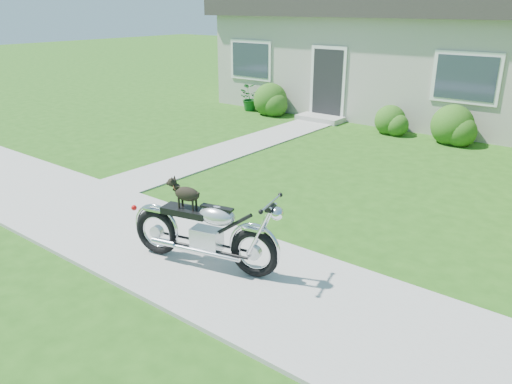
% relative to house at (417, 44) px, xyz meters
% --- Properties ---
extents(ground, '(80.00, 80.00, 0.00)m').
position_rel_house_xyz_m(ground, '(0.00, -11.99, -2.16)').
color(ground, '#235114').
rests_on(ground, ground).
extents(sidewalk, '(24.00, 2.20, 0.04)m').
position_rel_house_xyz_m(sidewalk, '(0.00, -11.99, -2.14)').
color(sidewalk, '#9E9B93').
rests_on(sidewalk, ground).
extents(walkway, '(1.20, 8.00, 0.03)m').
position_rel_house_xyz_m(walkway, '(-1.50, -6.99, -2.14)').
color(walkway, '#9E9B93').
rests_on(walkway, ground).
extents(house, '(12.60, 7.03, 4.50)m').
position_rel_house_xyz_m(house, '(0.00, 0.00, 0.00)').
color(house, beige).
rests_on(house, ground).
extents(shrub_row, '(9.15, 1.09, 1.09)m').
position_rel_house_xyz_m(shrub_row, '(1.14, -3.49, -1.72)').
color(shrub_row, '#2B5817').
rests_on(shrub_row, ground).
extents(potted_plant_left, '(0.84, 0.76, 0.83)m').
position_rel_house_xyz_m(potted_plant_left, '(-4.24, -3.44, -1.74)').
color(potted_plant_left, '#144F19').
rests_on(potted_plant_left, ground).
extents(potted_plant_right, '(0.40, 0.40, 0.67)m').
position_rel_house_xyz_m(potted_plant_right, '(0.86, -3.44, -1.82)').
color(potted_plant_right, '#29721F').
rests_on(potted_plant_right, ground).
extents(motorcycle_with_dog, '(2.19, 0.83, 1.17)m').
position_rel_house_xyz_m(motorcycle_with_dog, '(2.05, -12.12, -1.61)').
color(motorcycle_with_dog, black).
rests_on(motorcycle_with_dog, sidewalk).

